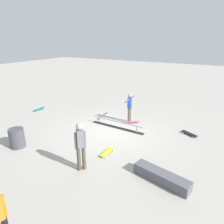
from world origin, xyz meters
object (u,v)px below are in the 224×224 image
object	(u,v)px
skater_main	(130,106)
loose_skateboard_black	(189,134)
skateboard_main	(132,122)
grind_rail	(117,125)
skate_ledge	(161,177)
bystander_grey_shirt	(81,144)
loose_skateboard_teal	(39,109)
trash_bin	(17,138)
loose_skateboard_yellow	(107,152)

from	to	relation	value
skater_main	loose_skateboard_black	bearing A→B (deg)	-95.10
skater_main	skateboard_main	bearing A→B (deg)	-102.71
grind_rail	skate_ledge	xyz separation A→B (m)	(-3.14, 2.93, 0.02)
bystander_grey_shirt	loose_skateboard_teal	distance (m)	7.14
bystander_grey_shirt	loose_skateboard_black	distance (m)	5.41
skater_main	skateboard_main	size ratio (longest dim) A/B	2.02
skateboard_main	trash_bin	size ratio (longest dim) A/B	0.98
loose_skateboard_black	bystander_grey_shirt	bearing A→B (deg)	-93.22
trash_bin	skateboard_main	bearing A→B (deg)	-123.95
skater_main	bystander_grey_shirt	xyz separation A→B (m)	(-0.33, 4.58, 0.06)
skateboard_main	bystander_grey_shirt	world-z (taller)	bystander_grey_shirt
loose_skateboard_teal	loose_skateboard_yellow	size ratio (longest dim) A/B	1.00
skate_ledge	loose_skateboard_teal	distance (m)	9.12
bystander_grey_shirt	loose_skateboard_yellow	size ratio (longest dim) A/B	2.15
grind_rail	skate_ledge	distance (m)	4.29
grind_rail	loose_skateboard_black	world-z (taller)	grind_rail
skate_ledge	grind_rail	bearing A→B (deg)	-42.98
loose_skateboard_black	loose_skateboard_yellow	bearing A→B (deg)	-99.61
skateboard_main	trash_bin	world-z (taller)	trash_bin
skater_main	loose_skateboard_teal	size ratio (longest dim) A/B	1.96
skater_main	trash_bin	size ratio (longest dim) A/B	1.97
skater_main	skate_ledge	bearing A→B (deg)	-148.07
loose_skateboard_teal	trash_bin	xyz separation A→B (m)	(-2.83, 3.67, 0.33)
skate_ledge	loose_skateboard_teal	bearing A→B (deg)	-18.52
grind_rail	skate_ledge	world-z (taller)	grind_rail
loose_skateboard_black	trash_bin	world-z (taller)	trash_bin
loose_skateboard_black	trash_bin	size ratio (longest dim) A/B	0.99
grind_rail	loose_skateboard_yellow	distance (m)	2.48
bystander_grey_shirt	trash_bin	size ratio (longest dim) A/B	2.15
skate_ledge	trash_bin	xyz separation A→B (m)	(5.82, 0.78, 0.23)
loose_skateboard_yellow	skateboard_main	bearing A→B (deg)	-170.38
bystander_grey_shirt	skate_ledge	bearing A→B (deg)	146.98
loose_skateboard_yellow	trash_bin	world-z (taller)	trash_bin
skate_ledge	loose_skateboard_teal	xyz separation A→B (m)	(8.65, -2.90, -0.10)
skate_ledge	bystander_grey_shirt	distance (m)	2.78
loose_skateboard_yellow	bystander_grey_shirt	bearing A→B (deg)	-8.29
skate_ledge	skater_main	world-z (taller)	skater_main
skateboard_main	loose_skateboard_yellow	distance (m)	3.28
skate_ledge	loose_skateboard_yellow	world-z (taller)	skate_ledge
skater_main	grind_rail	bearing A→B (deg)	160.33
skate_ledge	loose_skateboard_black	xyz separation A→B (m)	(-0.20, -3.85, -0.10)
bystander_grey_shirt	loose_skateboard_yellow	bearing A→B (deg)	-149.52
loose_skateboard_black	skater_main	bearing A→B (deg)	-152.30
loose_skateboard_black	grind_rail	bearing A→B (deg)	-136.57
skateboard_main	trash_bin	xyz separation A→B (m)	(3.11, 4.61, 0.33)
skateboard_main	skater_main	bearing A→B (deg)	140.29
skate_ledge	loose_skateboard_black	size ratio (longest dim) A/B	2.29
loose_skateboard_teal	loose_skateboard_black	bearing A→B (deg)	97.94
loose_skateboard_black	loose_skateboard_teal	bearing A→B (deg)	-145.92
skate_ledge	skater_main	size ratio (longest dim) A/B	1.16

